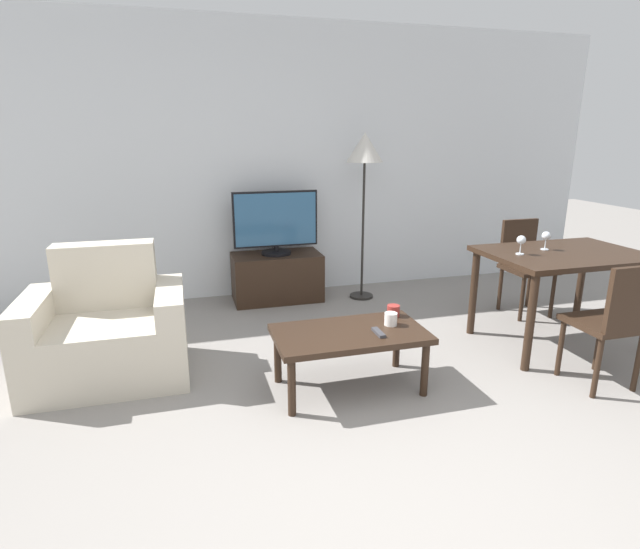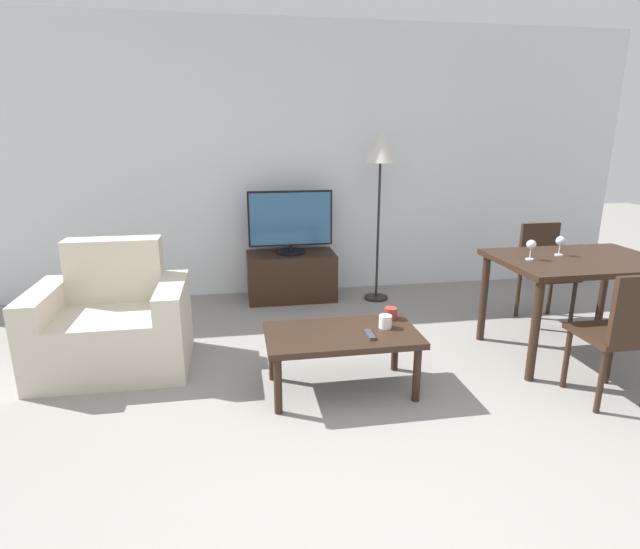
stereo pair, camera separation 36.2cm
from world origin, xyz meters
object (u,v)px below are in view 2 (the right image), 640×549
object	(u,v)px
dining_chair_near	(622,331)
dining_chair_far	(543,267)
cup_white_near	(385,322)
cup_colored_far	(391,313)
armchair	(113,325)
wine_glass_center	(531,246)
tv	(290,222)
remote_primary	(370,335)
wine_glass_left	(560,242)
dining_table	(578,271)
floor_lamp	(381,155)
tv_stand	(291,276)
coffee_table	(342,339)

from	to	relation	value
dining_chair_near	dining_chair_far	bearing A→B (deg)	73.78
dining_chair_far	cup_white_near	xyz separation A→B (m)	(-1.76, -0.96, -0.04)
dining_chair_far	cup_colored_far	distance (m)	1.86
armchair	dining_chair_far	bearing A→B (deg)	5.72
armchair	wine_glass_center	xyz separation A→B (m)	(2.99, -0.34, 0.55)
tv	remote_primary	world-z (taller)	tv
tv	wine_glass_left	xyz separation A→B (m)	(1.85, -1.57, 0.07)
dining_table	remote_primary	bearing A→B (deg)	-167.85
dining_chair_near	remote_primary	distance (m)	1.52
dining_chair_near	cup_colored_far	xyz separation A→B (m)	(-1.25, 0.64, -0.04)
tv	cup_colored_far	bearing A→B (deg)	-74.46
dining_chair_near	tv	bearing A→B (deg)	125.99
floor_lamp	wine_glass_center	distance (m)	1.75
cup_white_near	armchair	bearing A→B (deg)	161.86
dining_table	tv_stand	bearing A→B (deg)	139.30
tv_stand	dining_chair_far	bearing A→B (deg)	-23.87
coffee_table	armchair	bearing A→B (deg)	157.75
armchair	tv_stand	bearing A→B (deg)	42.57
armchair	cup_white_near	xyz separation A→B (m)	(1.84, -0.60, 0.14)
coffee_table	wine_glass_left	distance (m)	1.85
wine_glass_left	wine_glass_center	world-z (taller)	same
coffee_table	dining_chair_far	bearing A→B (deg)	25.74
coffee_table	wine_glass_left	xyz separation A→B (m)	(1.74, 0.37, 0.50)
dining_chair_near	remote_primary	size ratio (longest dim) A/B	5.78
dining_table	wine_glass_center	world-z (taller)	wine_glass_center
dining_chair_near	dining_chair_far	distance (m)	1.50
cup_colored_far	wine_glass_center	xyz separation A→B (m)	(1.07, 0.11, 0.41)
dining_table	cup_colored_far	size ratio (longest dim) A/B	13.55
floor_lamp	wine_glass_center	world-z (taller)	floor_lamp
dining_table	wine_glass_left	distance (m)	0.25
dining_table	dining_chair_far	xyz separation A→B (m)	(0.21, 0.72, -0.17)
tv_stand	wine_glass_left	distance (m)	2.51
dining_table	dining_chair_far	bearing A→B (deg)	73.78
tv	dining_table	world-z (taller)	tv
tv	floor_lamp	size ratio (longest dim) A/B	0.51
tv	cup_white_near	bearing A→B (deg)	-78.11
cup_white_near	dining_table	bearing A→B (deg)	8.82
remote_primary	wine_glass_left	bearing A→B (deg)	16.43
armchair	cup_colored_far	xyz separation A→B (m)	(1.92, -0.45, 0.13)
cup_colored_far	tv_stand	bearing A→B (deg)	105.52
dining_chair_near	dining_chair_far	world-z (taller)	same
remote_primary	cup_colored_far	distance (m)	0.36
armchair	cup_white_near	bearing A→B (deg)	-18.14
tv_stand	wine_glass_left	bearing A→B (deg)	-40.45
cup_white_near	tv	bearing A→B (deg)	101.89
tv	wine_glass_left	size ratio (longest dim) A/B	5.72
coffee_table	floor_lamp	bearing A→B (deg)	67.30
dining_chair_far	floor_lamp	size ratio (longest dim) A/B	0.53
tv	remote_primary	bearing A→B (deg)	-82.55
coffee_table	cup_colored_far	xyz separation A→B (m)	(0.38, 0.18, 0.09)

